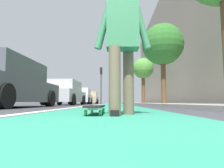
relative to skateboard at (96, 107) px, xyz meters
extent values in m
plane|color=#38383D|center=(8.43, -0.14, -0.09)|extent=(80.00, 80.00, 0.00)
cube|color=#288466|center=(22.43, -0.14, -0.09)|extent=(56.00, 2.01, 0.00)
cube|color=silver|center=(18.43, 1.02, -0.09)|extent=(52.00, 0.16, 0.01)
cube|color=#9E9B93|center=(16.43, -3.54, -0.04)|extent=(52.00, 3.20, 0.11)
cube|color=gray|center=(20.43, -6.65, 6.74)|extent=(40.00, 1.20, 13.67)
cylinder|color=green|center=(0.30, 0.09, -0.06)|extent=(0.07, 0.03, 0.07)
cylinder|color=green|center=(0.30, -0.08, -0.06)|extent=(0.07, 0.03, 0.07)
cylinder|color=green|center=(-0.30, 0.08, -0.06)|extent=(0.07, 0.03, 0.07)
cylinder|color=green|center=(-0.30, -0.09, -0.06)|extent=(0.07, 0.03, 0.07)
cube|color=silver|center=(0.30, 0.00, -0.01)|extent=(0.06, 0.12, 0.02)
cube|color=silver|center=(-0.30, 0.00, -0.01)|extent=(0.06, 0.12, 0.02)
cube|color=black|center=(0.00, 0.00, 0.01)|extent=(0.84, 0.20, 0.02)
cylinder|color=brown|center=(-0.27, -0.25, 0.32)|extent=(0.14, 0.14, 0.82)
cylinder|color=brown|center=(-0.01, -0.43, 0.32)|extent=(0.14, 0.14, 0.82)
cube|color=black|center=(-0.27, -0.25, -0.06)|extent=(0.26, 0.10, 0.07)
cube|color=#33724C|center=(-0.15, -0.35, 1.03)|extent=(0.24, 0.40, 0.60)
cylinder|color=#33724C|center=(-0.15, -0.11, 1.03)|extent=(0.09, 0.24, 0.60)
cylinder|color=#33724C|center=(-0.15, -0.59, 1.03)|extent=(0.09, 0.24, 0.60)
cube|color=#4C5156|center=(3.30, 3.09, 0.42)|extent=(4.59, 1.91, 0.70)
cube|color=#4C5156|center=(3.15, 3.09, 1.07)|extent=(2.54, 1.70, 0.60)
cube|color=#4C606B|center=(4.40, 3.05, 1.07)|extent=(0.09, 1.55, 0.51)
cylinder|color=black|center=(4.73, 3.87, 0.21)|extent=(0.61, 0.24, 0.60)
cylinder|color=black|center=(4.68, 2.20, 0.21)|extent=(0.61, 0.24, 0.60)
cylinder|color=black|center=(1.87, 2.30, 0.21)|extent=(0.61, 0.24, 0.60)
cube|color=#B7B7BC|center=(9.45, 2.87, 0.44)|extent=(4.40, 1.89, 0.70)
cube|color=#B7B7BC|center=(9.30, 2.88, 1.09)|extent=(2.45, 1.68, 0.60)
cube|color=#4C606B|center=(10.50, 2.83, 1.09)|extent=(0.10, 1.51, 0.51)
cylinder|color=black|center=(10.83, 3.63, 0.23)|extent=(0.66, 0.25, 0.65)
cylinder|color=black|center=(10.76, 2.00, 0.23)|extent=(0.66, 0.25, 0.65)
cylinder|color=black|center=(8.14, 3.74, 0.23)|extent=(0.66, 0.25, 0.65)
cylinder|color=black|center=(8.08, 2.11, 0.23)|extent=(0.66, 0.25, 0.65)
cube|color=silver|center=(15.89, 3.04, 0.44)|extent=(4.28, 1.89, 0.70)
cube|color=silver|center=(15.74, 3.03, 1.09)|extent=(2.37, 1.69, 0.60)
cube|color=#4C606B|center=(16.91, 3.07, 1.09)|extent=(0.09, 1.54, 0.51)
cylinder|color=black|center=(17.18, 3.91, 0.23)|extent=(0.66, 0.24, 0.65)
cylinder|color=black|center=(17.23, 2.24, 0.23)|extent=(0.66, 0.24, 0.65)
cylinder|color=black|center=(14.56, 3.83, 0.23)|extent=(0.66, 0.24, 0.65)
cylinder|color=black|center=(14.61, 2.16, 0.23)|extent=(0.66, 0.24, 0.65)
cube|color=tan|center=(21.84, 2.88, 0.45)|extent=(4.17, 1.85, 0.70)
cube|color=tan|center=(21.69, 2.88, 1.10)|extent=(2.32, 1.65, 0.60)
cube|color=#4C606B|center=(22.82, 2.92, 1.10)|extent=(0.09, 1.50, 0.51)
cylinder|color=black|center=(23.08, 3.74, 0.24)|extent=(0.67, 0.24, 0.66)
cylinder|color=black|center=(23.14, 2.12, 0.24)|extent=(0.67, 0.24, 0.66)
cylinder|color=black|center=(20.53, 3.65, 0.24)|extent=(0.67, 0.24, 0.66)
cylinder|color=black|center=(20.59, 2.03, 0.24)|extent=(0.67, 0.24, 0.66)
cylinder|color=#2D2D2D|center=(19.85, 1.42, 1.65)|extent=(0.12, 0.12, 3.49)
cube|color=black|center=(19.85, 1.42, 3.80)|extent=(0.24, 0.28, 0.80)
sphere|color=#360606|center=(19.98, 1.42, 4.06)|extent=(0.16, 0.16, 0.16)
sphere|color=gold|center=(19.98, 1.42, 3.80)|extent=(0.16, 0.16, 0.16)
sphere|color=black|center=(19.98, 1.42, 3.54)|extent=(0.16, 0.16, 0.16)
cylinder|color=brown|center=(8.89, -3.14, 1.31)|extent=(0.29, 0.29, 2.80)
sphere|color=#2D6B28|center=(8.89, -3.14, 3.58)|extent=(2.50, 2.50, 2.50)
cylinder|color=brown|center=(17.04, -3.14, 1.37)|extent=(0.31, 0.31, 2.92)
sphere|color=#4C8C38|center=(17.04, -3.14, 3.58)|extent=(2.13, 2.13, 2.13)
camera|label=1|loc=(-2.50, -0.26, 0.06)|focal=30.69mm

